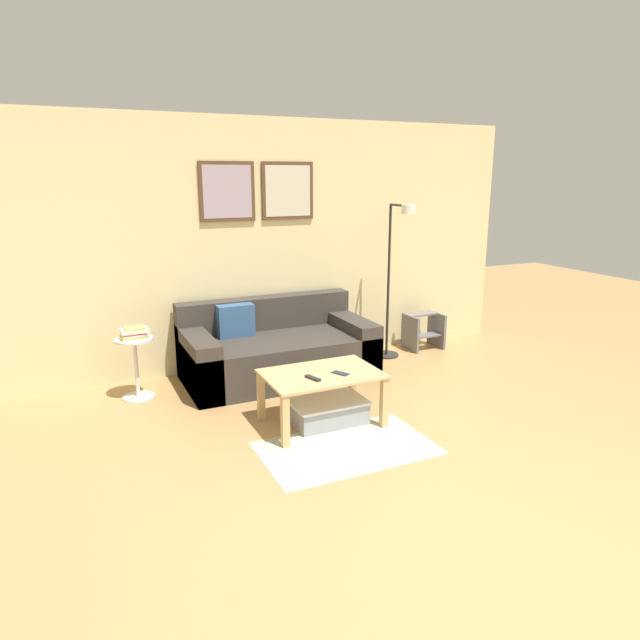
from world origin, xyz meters
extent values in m
plane|color=tan|center=(0.00, 0.00, 0.00)|extent=(16.00, 16.00, 0.00)
cube|color=beige|center=(0.00, 3.76, 1.27)|extent=(5.60, 0.06, 2.55)
cube|color=#513823|center=(-0.52, 3.72, 1.82)|extent=(0.56, 0.02, 0.58)
cube|color=#A393A8|center=(-0.52, 3.71, 1.82)|extent=(0.49, 0.01, 0.51)
cube|color=#513823|center=(0.12, 3.72, 1.82)|extent=(0.56, 0.02, 0.58)
cube|color=beige|center=(0.12, 3.71, 1.82)|extent=(0.49, 0.01, 0.51)
cube|color=#B2B79E|center=(-0.28, 1.58, 0.00)|extent=(1.29, 0.79, 0.01)
cube|color=#38332D|center=(-0.20, 3.22, 0.21)|extent=(1.85, 0.95, 0.43)
cube|color=#38332D|center=(-0.20, 3.59, 0.60)|extent=(1.85, 0.20, 0.33)
cube|color=#38332D|center=(-1.00, 3.22, 0.27)|extent=(0.24, 0.95, 0.55)
cube|color=#38332D|center=(0.61, 3.22, 0.27)|extent=(0.24, 0.95, 0.55)
cube|color=#335684|center=(-0.57, 3.42, 0.59)|extent=(0.36, 0.14, 0.32)
cube|color=tan|center=(-0.26, 2.07, 0.43)|extent=(0.93, 0.62, 0.02)
cube|color=tan|center=(-0.69, 1.79, 0.21)|extent=(0.06, 0.06, 0.42)
cube|color=tan|center=(0.17, 1.79, 0.21)|extent=(0.06, 0.06, 0.42)
cube|color=tan|center=(-0.69, 2.34, 0.21)|extent=(0.06, 0.06, 0.42)
cube|color=tan|center=(0.17, 2.34, 0.21)|extent=(0.06, 0.06, 0.42)
cube|color=gray|center=(-0.21, 2.06, 0.09)|extent=(0.59, 0.37, 0.17)
cube|color=silver|center=(-0.21, 2.06, 0.18)|extent=(0.61, 0.40, 0.02)
cylinder|color=black|center=(1.17, 3.39, 0.01)|extent=(0.27, 0.27, 0.02)
cylinder|color=black|center=(1.17, 3.39, 0.85)|extent=(0.03, 0.03, 1.66)
cylinder|color=black|center=(1.17, 3.22, 1.68)|extent=(0.02, 0.34, 0.02)
cylinder|color=white|center=(1.17, 3.06, 1.65)|extent=(0.14, 0.14, 0.09)
cylinder|color=silver|center=(-1.56, 3.27, 0.01)|extent=(0.28, 0.28, 0.01)
cylinder|color=silver|center=(-1.56, 3.27, 0.28)|extent=(0.04, 0.04, 0.53)
cylinder|color=silver|center=(-1.56, 3.27, 0.56)|extent=(0.33, 0.33, 0.02)
cube|color=#D8C666|center=(-1.55, 3.27, 0.58)|extent=(0.24, 0.17, 0.03)
cube|color=silver|center=(-1.55, 3.28, 0.60)|extent=(0.22, 0.18, 0.01)
cube|color=#B73333|center=(-1.55, 3.27, 0.61)|extent=(0.21, 0.17, 0.01)
cube|color=silver|center=(-1.54, 3.28, 0.63)|extent=(0.24, 0.18, 0.02)
cube|color=#D8C666|center=(-1.54, 3.28, 0.66)|extent=(0.17, 0.15, 0.02)
cube|color=#232328|center=(-0.39, 1.96, 0.45)|extent=(0.09, 0.15, 0.02)
cube|color=#1E2338|center=(-0.13, 1.98, 0.44)|extent=(0.12, 0.15, 0.01)
cube|color=slate|center=(1.52, 3.46, 0.21)|extent=(0.03, 0.34, 0.41)
cube|color=slate|center=(1.89, 3.46, 0.21)|extent=(0.03, 0.34, 0.41)
cube|color=slate|center=(1.71, 3.40, 0.17)|extent=(0.34, 0.15, 0.02)
cube|color=slate|center=(1.71, 3.52, 0.40)|extent=(0.34, 0.15, 0.02)
camera|label=1|loc=(-2.09, -1.87, 1.99)|focal=32.00mm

